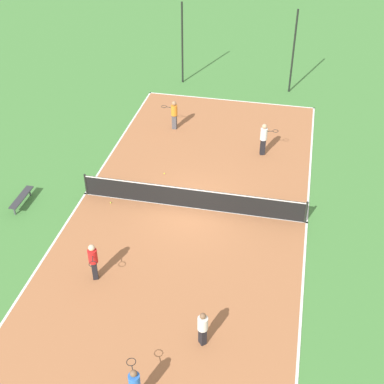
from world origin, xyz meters
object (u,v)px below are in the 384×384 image
object	(u,v)px
tennis_net	(192,198)
player_near_white	(264,137)
player_center_orange	(174,113)
bench	(21,198)
fence_post_back_left	(182,44)
tennis_ball_left_sideline	(111,203)
player_near_blue	(135,384)
player_coach_red	(93,260)
tennis_ball_midcourt	(164,173)
fence_post_back_right	(293,52)
player_far_white	(203,327)

from	to	relation	value
tennis_net	player_near_white	distance (m)	6.01
player_near_white	player_center_orange	bearing A→B (deg)	145.01
bench	player_center_orange	world-z (taller)	player_center_orange
fence_post_back_left	tennis_ball_left_sideline	bearing A→B (deg)	-90.94
player_near_white	player_near_blue	world-z (taller)	player_near_white
player_near_white	player_coach_red	size ratio (longest dim) A/B	1.07
player_center_orange	tennis_ball_midcourt	bearing A→B (deg)	100.62
player_near_white	player_near_blue	bearing A→B (deg)	-114.95
player_center_orange	fence_post_back_right	xyz separation A→B (m)	(6.11, 6.42, 1.64)
bench	tennis_ball_left_sideline	bearing A→B (deg)	-76.87
player_far_white	player_coach_red	bearing A→B (deg)	22.84
tennis_net	player_center_orange	size ratio (longest dim) A/B	6.01
tennis_ball_left_sideline	player_near_white	bearing A→B (deg)	42.18
player_far_white	tennis_net	bearing A→B (deg)	-27.33
bench	tennis_ball_midcourt	bearing A→B (deg)	-56.54
player_near_blue	tennis_ball_midcourt	xyz separation A→B (m)	(-2.33, 12.44, -0.81)
bench	tennis_ball_left_sideline	distance (m)	4.08
bench	player_center_orange	distance (m)	9.99
player_near_blue	fence_post_back_left	distance (m)	23.95
tennis_ball_left_sideline	fence_post_back_left	size ratio (longest dim) A/B	0.01
player_center_orange	tennis_ball_midcourt	size ratio (longest dim) A/B	25.27
player_far_white	bench	bearing A→B (deg)	16.07
player_coach_red	fence_post_back_left	distance (m)	18.86
player_near_white	player_coach_red	world-z (taller)	player_near_white
bench	fence_post_back_right	size ratio (longest dim) A/B	0.34
bench	player_near_blue	distance (m)	11.85
player_far_white	tennis_ball_left_sideline	world-z (taller)	player_far_white
tennis_net	player_near_white	xyz separation A→B (m)	(2.67, 5.36, 0.49)
player_center_orange	fence_post_back_left	distance (m)	6.70
tennis_ball_left_sideline	tennis_ball_midcourt	world-z (taller)	same
tennis_net	player_center_orange	xyz separation A→B (m)	(-2.56, 7.11, 0.43)
player_coach_red	tennis_ball_midcourt	size ratio (longest dim) A/B	24.78
tennis_ball_left_sideline	player_near_blue	bearing A→B (deg)	-66.46
player_coach_red	bench	bearing A→B (deg)	-149.96
bench	player_near_blue	bearing A→B (deg)	-136.71
tennis_net	player_far_white	distance (m)	7.69
tennis_net	fence_post_back_left	xyz separation A→B (m)	(-3.55, 13.54, 2.07)
bench	player_far_white	world-z (taller)	player_far_white
tennis_ball_left_sideline	bench	bearing A→B (deg)	-166.87
player_far_white	tennis_ball_left_sideline	size ratio (longest dim) A/B	21.46
player_center_orange	fence_post_back_right	bearing A→B (deg)	-130.38
player_near_white	tennis_ball_midcourt	xyz separation A→B (m)	(-4.62, -2.94, -1.01)
player_far_white	player_center_orange	xyz separation A→B (m)	(-4.52, 14.54, 0.17)
tennis_ball_midcourt	player_far_white	bearing A→B (deg)	-68.36
player_far_white	player_near_blue	world-z (taller)	player_near_blue
player_coach_red	tennis_net	bearing A→B (deg)	129.86
player_near_white	tennis_ball_left_sideline	bearing A→B (deg)	-154.29
player_near_blue	tennis_net	bearing A→B (deg)	-23.27
tennis_net	player_far_white	world-z (taller)	player_far_white
player_near_white	fence_post_back_left	size ratio (longest dim) A/B	0.34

